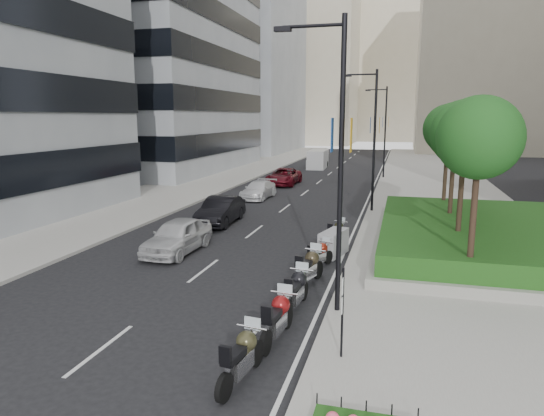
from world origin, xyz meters
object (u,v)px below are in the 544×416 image
(car_a, at_px, (177,236))
(motorcycle_5, at_px, (334,243))
(motorcycle_6, at_px, (337,232))
(motorcycle_1, at_px, (278,318))
(lamp_post_0, at_px, (336,153))
(motorcycle_0, at_px, (242,357))
(delivery_van, at_px, (318,160))
(car_c, at_px, (259,190))
(car_d, at_px, (284,177))
(motorcycle_2, at_px, (297,290))
(parking_sign, at_px, (342,308))
(lamp_post_1, at_px, (372,134))
(car_b, at_px, (221,211))
(motorcycle_4, at_px, (320,255))
(lamp_post_2, at_px, (384,127))
(motorcycle_3, at_px, (309,268))

(car_a, bearing_deg, motorcycle_5, 12.44)
(motorcycle_6, bearing_deg, motorcycle_1, -161.94)
(lamp_post_0, xyz_separation_m, motorcycle_0, (-1.48, -4.53, -4.44))
(lamp_post_0, relative_size, delivery_van, 1.73)
(car_c, height_order, car_d, car_d)
(motorcycle_2, bearing_deg, car_c, 24.95)
(parking_sign, bearing_deg, car_d, 106.25)
(motorcycle_2, height_order, delivery_van, delivery_van)
(motorcycle_1, xyz_separation_m, car_c, (-7.31, 22.66, 0.00))
(lamp_post_0, bearing_deg, car_c, 112.65)
(motorcycle_0, distance_m, car_c, 25.92)
(lamp_post_0, bearing_deg, lamp_post_1, 90.00)
(car_b, bearing_deg, motorcycle_4, -45.97)
(lamp_post_0, distance_m, lamp_post_2, 35.00)
(delivery_van, bearing_deg, motorcycle_0, -84.27)
(motorcycle_2, distance_m, car_a, 8.39)
(motorcycle_1, height_order, delivery_van, delivery_van)
(motorcycle_0, relative_size, car_a, 0.51)
(motorcycle_3, bearing_deg, motorcycle_4, 12.65)
(car_b, relative_size, delivery_van, 0.91)
(motorcycle_1, bearing_deg, motorcycle_5, 3.25)
(lamp_post_0, distance_m, parking_sign, 4.74)
(motorcycle_0, xyz_separation_m, motorcycle_1, (0.27, 2.29, 0.03))
(lamp_post_2, height_order, motorcycle_6, lamp_post_2)
(lamp_post_1, height_order, motorcycle_4, lamp_post_1)
(motorcycle_5, bearing_deg, car_d, 33.46)
(lamp_post_0, distance_m, motorcycle_4, 6.54)
(motorcycle_0, height_order, motorcycle_4, motorcycle_0)
(motorcycle_0, xyz_separation_m, car_c, (-7.04, 24.95, 0.03))
(lamp_post_0, xyz_separation_m, motorcycle_1, (-1.21, -2.24, -4.41))
(motorcycle_2, xyz_separation_m, car_d, (-7.27, 28.11, 0.11))
(motorcycle_2, relative_size, motorcycle_5, 1.20)
(parking_sign, distance_m, motorcycle_0, 2.75)
(motorcycle_3, distance_m, motorcycle_6, 6.27)
(parking_sign, xyz_separation_m, car_b, (-8.76, 14.33, -0.68))
(car_b, xyz_separation_m, car_d, (-0.33, 16.85, -0.03))
(motorcycle_6, xyz_separation_m, car_c, (-7.50, 11.75, 0.10))
(motorcycle_2, height_order, motorcycle_4, motorcycle_2)
(delivery_van, bearing_deg, motorcycle_6, -80.65)
(motorcycle_6, xyz_separation_m, delivery_van, (-6.85, 34.36, 0.45))
(lamp_post_0, height_order, delivery_van, lamp_post_0)
(motorcycle_2, relative_size, car_c, 0.53)
(motorcycle_3, xyz_separation_m, car_d, (-7.23, 25.79, 0.09))
(car_a, bearing_deg, car_b, 93.97)
(motorcycle_6, distance_m, car_a, 7.66)
(motorcycle_6, xyz_separation_m, car_a, (-6.81, -3.50, 0.22))
(lamp_post_2, height_order, motorcycle_3, lamp_post_2)
(lamp_post_2, bearing_deg, delivery_van, 134.43)
(motorcycle_4, height_order, delivery_van, delivery_van)
(motorcycle_0, height_order, delivery_van, delivery_van)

